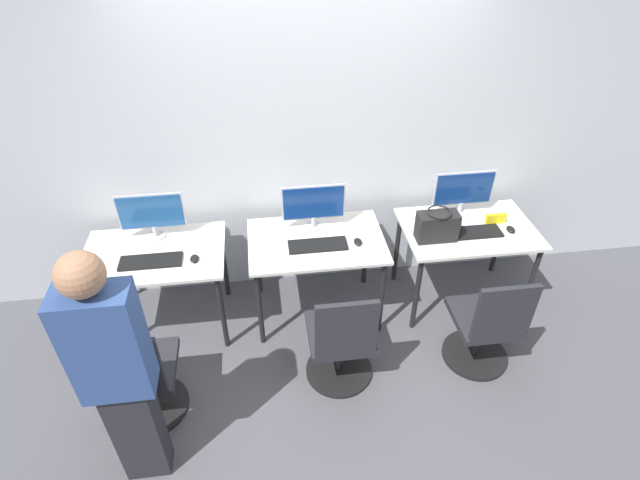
{
  "coord_description": "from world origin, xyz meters",
  "views": [
    {
      "loc": [
        -0.37,
        -2.62,
        2.95
      ],
      "look_at": [
        0.0,
        0.14,
        0.87
      ],
      "focal_mm": 28.0,
      "sensor_mm": 36.0,
      "label": 1
    }
  ],
  "objects_px": {
    "monitor_left": "(151,214)",
    "mouse_left": "(194,259)",
    "keyboard_left": "(151,261)",
    "mouse_center": "(358,242)",
    "keyboard_right": "(473,232)",
    "handbag": "(437,226)",
    "monitor_center": "(313,205)",
    "keyboard_center": "(318,245)",
    "mouse_right": "(511,229)",
    "person_left": "(116,370)",
    "office_chair_center": "(341,344)",
    "office_chair_left": "(142,381)",
    "office_chair_right": "(486,329)",
    "monitor_right": "(463,191)"
  },
  "relations": [
    {
      "from": "monitor_left",
      "to": "mouse_left",
      "type": "xyz_separation_m",
      "value": [
        0.3,
        -0.33,
        -0.19
      ]
    },
    {
      "from": "keyboard_left",
      "to": "mouse_center",
      "type": "relative_size",
      "value": 4.8
    },
    {
      "from": "keyboard_right",
      "to": "handbag",
      "type": "bearing_deg",
      "value": -175.53
    },
    {
      "from": "monitor_left",
      "to": "handbag",
      "type": "relative_size",
      "value": 1.59
    },
    {
      "from": "monitor_center",
      "to": "keyboard_center",
      "type": "xyz_separation_m",
      "value": [
        0.0,
        -0.25,
        -0.19
      ]
    },
    {
      "from": "mouse_right",
      "to": "person_left",
      "type": "bearing_deg",
      "value": -157.23
    },
    {
      "from": "monitor_center",
      "to": "mouse_right",
      "type": "distance_m",
      "value": 1.52
    },
    {
      "from": "mouse_right",
      "to": "handbag",
      "type": "relative_size",
      "value": 0.3
    },
    {
      "from": "keyboard_left",
      "to": "mouse_center",
      "type": "distance_m",
      "value": 1.49
    },
    {
      "from": "keyboard_center",
      "to": "office_chair_center",
      "type": "bearing_deg",
      "value": -82.92
    },
    {
      "from": "office_chair_left",
      "to": "mouse_center",
      "type": "bearing_deg",
      "value": 26.31
    },
    {
      "from": "mouse_center",
      "to": "office_chair_right",
      "type": "height_order",
      "value": "office_chair_right"
    },
    {
      "from": "mouse_center",
      "to": "office_chair_right",
      "type": "distance_m",
      "value": 1.09
    },
    {
      "from": "person_left",
      "to": "monitor_right",
      "type": "relative_size",
      "value": 3.47
    },
    {
      "from": "person_left",
      "to": "monitor_center",
      "type": "bearing_deg",
      "value": 49.3
    },
    {
      "from": "mouse_left",
      "to": "office_chair_right",
      "type": "height_order",
      "value": "office_chair_right"
    },
    {
      "from": "person_left",
      "to": "keyboard_right",
      "type": "xyz_separation_m",
      "value": [
        2.37,
        1.13,
        -0.17
      ]
    },
    {
      "from": "keyboard_left",
      "to": "monitor_center",
      "type": "distance_m",
      "value": 1.24
    },
    {
      "from": "office_chair_left",
      "to": "office_chair_center",
      "type": "bearing_deg",
      "value": 5.67
    },
    {
      "from": "office_chair_right",
      "to": "person_left",
      "type": "bearing_deg",
      "value": -167.66
    },
    {
      "from": "keyboard_left",
      "to": "handbag",
      "type": "xyz_separation_m",
      "value": [
        2.07,
        0.01,
        0.11
      ]
    },
    {
      "from": "monitor_center",
      "to": "keyboard_right",
      "type": "distance_m",
      "value": 1.23
    },
    {
      "from": "office_chair_left",
      "to": "monitor_right",
      "type": "xyz_separation_m",
      "value": [
        2.41,
        1.05,
        0.57
      ]
    },
    {
      "from": "office_chair_left",
      "to": "handbag",
      "type": "bearing_deg",
      "value": 19.27
    },
    {
      "from": "keyboard_center",
      "to": "monitor_right",
      "type": "relative_size",
      "value": 0.91
    },
    {
      "from": "handbag",
      "to": "mouse_right",
      "type": "bearing_deg",
      "value": 1.49
    },
    {
      "from": "keyboard_right",
      "to": "mouse_right",
      "type": "relative_size",
      "value": 4.8
    },
    {
      "from": "mouse_left",
      "to": "monitor_center",
      "type": "distance_m",
      "value": 0.95
    },
    {
      "from": "monitor_center",
      "to": "keyboard_center",
      "type": "height_order",
      "value": "monitor_center"
    },
    {
      "from": "mouse_center",
      "to": "handbag",
      "type": "xyz_separation_m",
      "value": [
        0.59,
        -0.02,
        0.1
      ]
    },
    {
      "from": "keyboard_right",
      "to": "mouse_center",
      "type": "bearing_deg",
      "value": -179.48
    },
    {
      "from": "keyboard_left",
      "to": "keyboard_center",
      "type": "bearing_deg",
      "value": 1.39
    },
    {
      "from": "monitor_left",
      "to": "office_chair_center",
      "type": "distance_m",
      "value": 1.66
    },
    {
      "from": "mouse_left",
      "to": "keyboard_right",
      "type": "distance_m",
      "value": 2.07
    },
    {
      "from": "mouse_left",
      "to": "monitor_right",
      "type": "xyz_separation_m",
      "value": [
        2.07,
        0.34,
        0.19
      ]
    },
    {
      "from": "person_left",
      "to": "keyboard_left",
      "type": "bearing_deg",
      "value": 90.49
    },
    {
      "from": "keyboard_center",
      "to": "mouse_right",
      "type": "bearing_deg",
      "value": -0.26
    },
    {
      "from": "keyboard_center",
      "to": "keyboard_right",
      "type": "relative_size",
      "value": 1.0
    },
    {
      "from": "office_chair_center",
      "to": "keyboard_right",
      "type": "distance_m",
      "value": 1.33
    },
    {
      "from": "monitor_left",
      "to": "mouse_right",
      "type": "distance_m",
      "value": 2.7
    },
    {
      "from": "keyboard_center",
      "to": "keyboard_left",
      "type": "bearing_deg",
      "value": -178.61
    },
    {
      "from": "monitor_left",
      "to": "person_left",
      "type": "xyz_separation_m",
      "value": [
        0.01,
        -1.41,
        -0.02
      ]
    },
    {
      "from": "keyboard_center",
      "to": "office_chair_right",
      "type": "xyz_separation_m",
      "value": [
        1.11,
        -0.62,
        -0.38
      ]
    },
    {
      "from": "keyboard_left",
      "to": "monitor_center",
      "type": "relative_size",
      "value": 0.91
    },
    {
      "from": "monitor_center",
      "to": "person_left",
      "type": "bearing_deg",
      "value": -130.7
    },
    {
      "from": "person_left",
      "to": "monitor_center",
      "type": "height_order",
      "value": "person_left"
    },
    {
      "from": "keyboard_center",
      "to": "handbag",
      "type": "relative_size",
      "value": 1.44
    },
    {
      "from": "keyboard_center",
      "to": "office_chair_center",
      "type": "distance_m",
      "value": 0.74
    },
    {
      "from": "monitor_center",
      "to": "office_chair_center",
      "type": "bearing_deg",
      "value": -84.9
    },
    {
      "from": "keyboard_right",
      "to": "handbag",
      "type": "relative_size",
      "value": 1.44
    }
  ]
}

